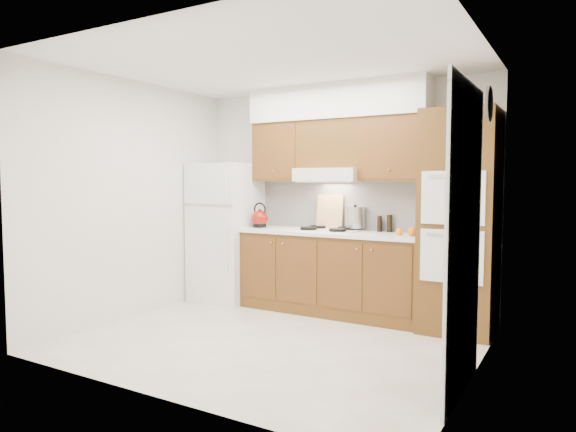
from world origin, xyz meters
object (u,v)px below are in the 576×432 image
object	(u,v)px
oven_cabinet	(460,222)
stock_pot	(355,218)
kettle	(260,218)
fridge	(227,232)

from	to	relation	value
oven_cabinet	stock_pot	distance (m)	1.22
stock_pot	oven_cabinet	bearing A→B (deg)	-9.76
oven_cabinet	stock_pot	bearing A→B (deg)	170.24
oven_cabinet	kettle	bearing A→B (deg)	-179.05
kettle	stock_pot	world-z (taller)	stock_pot
fridge	stock_pot	world-z (taller)	fridge
fridge	stock_pot	bearing A→B (deg)	8.33
oven_cabinet	stock_pot	size ratio (longest dim) A/B	9.52
fridge	kettle	xyz separation A→B (m)	(0.51, -0.00, 0.19)
fridge	kettle	size ratio (longest dim) A/B	8.57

